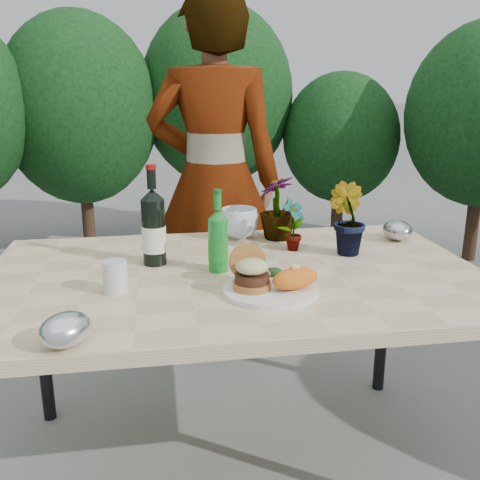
{
  "coord_description": "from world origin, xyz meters",
  "views": [
    {
      "loc": [
        -0.25,
        -1.61,
        1.33
      ],
      "look_at": [
        0.0,
        -0.08,
        0.88
      ],
      "focal_mm": 40.0,
      "sensor_mm": 36.0,
      "label": 1
    }
  ],
  "objects": [
    {
      "name": "ground",
      "position": [
        0.0,
        0.0,
        0.0
      ],
      "size": [
        80.0,
        80.0,
        0.0
      ],
      "primitive_type": "plane",
      "color": "slate",
      "rests_on": "ground"
    },
    {
      "name": "patio_table",
      "position": [
        0.0,
        0.0,
        0.69
      ],
      "size": [
        1.6,
        1.0,
        0.75
      ],
      "color": "beige",
      "rests_on": "ground"
    },
    {
      "name": "shrub_hedge",
      "position": [
        0.14,
        1.5,
        1.13
      ],
      "size": [
        6.95,
        5.12,
        2.11
      ],
      "color": "#382316",
      "rests_on": "ground"
    },
    {
      "name": "dinner_plate",
      "position": [
        0.07,
        -0.19,
        0.76
      ],
      "size": [
        0.28,
        0.28,
        0.01
      ],
      "primitive_type": "cylinder",
      "color": "white",
      "rests_on": "patio_table"
    },
    {
      "name": "burger_stack",
      "position": [
        0.02,
        -0.17,
        0.81
      ],
      "size": [
        0.11,
        0.16,
        0.11
      ],
      "color": "#B7722D",
      "rests_on": "dinner_plate"
    },
    {
      "name": "sweet_potato",
      "position": [
        0.14,
        -0.21,
        0.8
      ],
      "size": [
        0.17,
        0.12,
        0.06
      ],
      "primitive_type": "ellipsoid",
      "rotation": [
        0.0,
        0.0,
        0.35
      ],
      "color": "orange",
      "rests_on": "dinner_plate"
    },
    {
      "name": "grilled_veg",
      "position": [
        0.09,
        -0.1,
        0.78
      ],
      "size": [
        0.08,
        0.05,
        0.03
      ],
      "color": "olive",
      "rests_on": "dinner_plate"
    },
    {
      "name": "wine_bottle",
      "position": [
        -0.26,
        0.12,
        0.87
      ],
      "size": [
        0.08,
        0.08,
        0.34
      ],
      "rotation": [
        0.0,
        0.0,
        -0.07
      ],
      "color": "black",
      "rests_on": "patio_table"
    },
    {
      "name": "sparkling_water",
      "position": [
        -0.06,
        0.02,
        0.85
      ],
      "size": [
        0.06,
        0.06,
        0.27
      ],
      "rotation": [
        0.0,
        0.0,
        0.36
      ],
      "color": "#178028",
      "rests_on": "patio_table"
    },
    {
      "name": "plastic_cup",
      "position": [
        -0.37,
        -0.12,
        0.8
      ],
      "size": [
        0.07,
        0.07,
        0.09
      ],
      "primitive_type": "cylinder",
      "color": "silver",
      "rests_on": "patio_table"
    },
    {
      "name": "seedling_left",
      "position": [
        0.24,
        0.2,
        0.85
      ],
      "size": [
        0.13,
        0.12,
        0.2
      ],
      "primitive_type": "imported",
      "rotation": [
        0.0,
        0.0,
        0.63
      ],
      "color": "#22521C",
      "rests_on": "patio_table"
    },
    {
      "name": "seedling_mid",
      "position": [
        0.42,
        0.14,
        0.88
      ],
      "size": [
        0.17,
        0.18,
        0.25
      ],
      "primitive_type": "imported",
      "rotation": [
        0.0,
        0.0,
        2.14
      ],
      "color": "#22531C",
      "rests_on": "patio_table"
    },
    {
      "name": "seedling_right",
      "position": [
        0.22,
        0.36,
        0.88
      ],
      "size": [
        0.19,
        0.19,
        0.25
      ],
      "primitive_type": "imported",
      "rotation": [
        0.0,
        0.0,
        3.74
      ],
      "color": "#21591E",
      "rests_on": "patio_table"
    },
    {
      "name": "blue_bowl",
      "position": [
        0.07,
        0.4,
        0.81
      ],
      "size": [
        0.17,
        0.17,
        0.12
      ],
      "primitive_type": "imported",
      "rotation": [
        0.0,
        0.0,
        -0.18
      ],
      "color": "silver",
      "rests_on": "patio_table"
    },
    {
      "name": "foil_packet_left",
      "position": [
        -0.47,
        -0.44,
        0.79
      ],
      "size": [
        0.17,
        0.17,
        0.08
      ],
      "primitive_type": "ellipsoid",
      "rotation": [
        0.0,
        0.0,
        0.9
      ],
      "color": "silver",
      "rests_on": "patio_table"
    },
    {
      "name": "foil_packet_right",
      "position": [
        0.68,
        0.27,
        0.79
      ],
      "size": [
        0.11,
        0.13,
        0.08
      ],
      "primitive_type": "ellipsoid",
      "rotation": [
        0.0,
        0.0,
        1.57
      ],
      "color": "#B2B4B9",
      "rests_on": "patio_table"
    },
    {
      "name": "person",
      "position": [
        0.04,
        0.93,
        0.89
      ],
      "size": [
        0.72,
        0.55,
        1.77
      ],
      "primitive_type": "imported",
      "rotation": [
        0.0,
        0.0,
        2.94
      ],
      "color": "#936849",
      "rests_on": "ground"
    }
  ]
}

